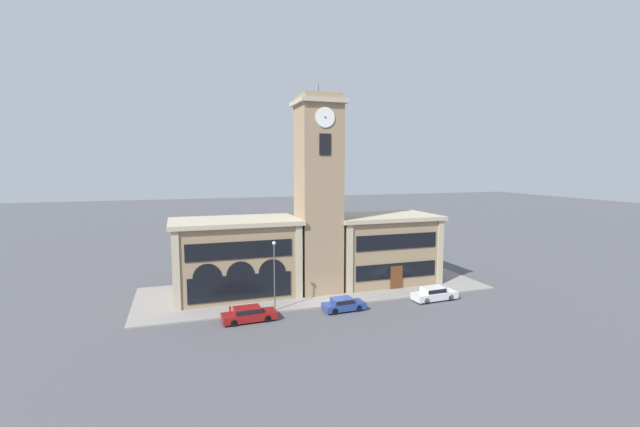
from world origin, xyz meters
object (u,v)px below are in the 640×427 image
parked_car_far (434,293)px  parked_car_near (248,314)px  street_lamp (274,266)px  fire_hydrant (230,310)px  parked_car_mid (343,304)px

parked_car_far → parked_car_near: bearing=177.2°
street_lamp → fire_hydrant: size_ratio=7.77×
parked_car_mid → parked_car_far: parked_car_far is taller
parked_car_mid → fire_hydrant: bearing=167.0°
parked_car_near → parked_car_mid: (9.19, 0.00, -0.04)m
parked_car_mid → fire_hydrant: parked_car_mid is taller
parked_car_near → parked_car_far: (19.38, 0.00, 0.04)m
parked_car_far → street_lamp: 17.09m
street_lamp → fire_hydrant: 5.77m
parked_car_mid → fire_hydrant: (-10.63, 1.90, -0.10)m
parked_car_mid → parked_car_near: bearing=177.2°
parked_car_mid → street_lamp: street_lamp is taller
parked_car_near → parked_car_mid: 9.19m
street_lamp → parked_car_mid: bearing=-15.2°
parked_car_mid → street_lamp: bearing=162.0°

